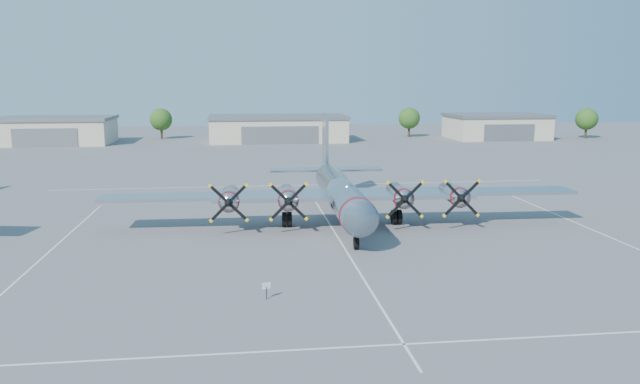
{
  "coord_description": "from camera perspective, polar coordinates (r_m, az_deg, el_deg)",
  "views": [
    {
      "loc": [
        -7.56,
        -49.61,
        12.55
      ],
      "look_at": [
        -1.05,
        2.3,
        3.2
      ],
      "focal_mm": 35.0,
      "sensor_mm": 36.0,
      "label": 1
    }
  ],
  "objects": [
    {
      "name": "tree_east",
      "position": [
        142.89,
        8.16,
        6.69
      ],
      "size": [
        4.8,
        4.8,
        6.64
      ],
      "color": "#382619",
      "rests_on": "ground"
    },
    {
      "name": "tree_far_east",
      "position": [
        150.26,
        23.2,
        6.15
      ],
      "size": [
        4.8,
        4.8,
        6.64
      ],
      "color": "#382619",
      "rests_on": "ground"
    },
    {
      "name": "main_bomber_b29",
      "position": [
        56.66,
        1.79,
        -2.67
      ],
      "size": [
        41.92,
        29.22,
        9.12
      ],
      "primitive_type": null,
      "rotation": [
        0.0,
        0.0,
        -0.02
      ],
      "color": "silver",
      "rests_on": "ground"
    },
    {
      "name": "info_placard",
      "position": [
        36.76,
        -4.92,
        -8.69
      ],
      "size": [
        0.51,
        0.23,
        1.01
      ],
      "rotation": [
        0.0,
        0.0,
        0.37
      ],
      "color": "black",
      "rests_on": "ground"
    },
    {
      "name": "parking_lines",
      "position": [
        50.05,
        1.78,
        -4.39
      ],
      "size": [
        60.0,
        50.08,
        0.01
      ],
      "color": "silver",
      "rests_on": "ground"
    },
    {
      "name": "ground",
      "position": [
        51.73,
        1.48,
        -3.91
      ],
      "size": [
        260.0,
        260.0,
        0.0
      ],
      "primitive_type": "plane",
      "color": "#545456",
      "rests_on": "ground"
    },
    {
      "name": "hangar_center",
      "position": [
        132.16,
        -3.87,
        5.84
      ],
      "size": [
        28.6,
        14.6,
        5.4
      ],
      "color": "beige",
      "rests_on": "ground"
    },
    {
      "name": "tree_west",
      "position": [
        140.94,
        -14.33,
        6.44
      ],
      "size": [
        4.8,
        4.8,
        6.64
      ],
      "color": "#382619",
      "rests_on": "ground"
    },
    {
      "name": "hangar_west",
      "position": [
        137.15,
        -23.07,
        5.22
      ],
      "size": [
        22.6,
        14.6,
        5.4
      ],
      "color": "beige",
      "rests_on": "ground"
    },
    {
      "name": "hangar_east",
      "position": [
        143.16,
        15.79,
        5.82
      ],
      "size": [
        20.6,
        14.6,
        5.4
      ],
      "color": "beige",
      "rests_on": "ground"
    }
  ]
}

